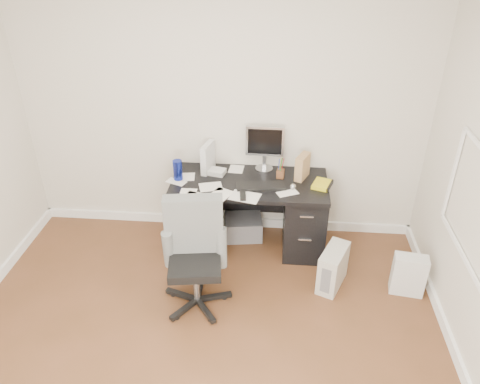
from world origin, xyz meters
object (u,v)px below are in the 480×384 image
object	(u,v)px
lcd_monitor	(265,148)
office_chair	(195,258)
keyboard	(261,186)
pc_tower	(333,268)
desk	(249,212)
wicker_basket	(192,220)

from	to	relation	value
lcd_monitor	office_chair	world-z (taller)	lcd_monitor
keyboard	pc_tower	xyz separation A→B (m)	(0.69, -0.45, -0.57)
desk	office_chair	xyz separation A→B (m)	(-0.39, -0.90, 0.10)
desk	lcd_monitor	distance (m)	0.65
lcd_monitor	wicker_basket	xyz separation A→B (m)	(-0.73, -0.17, -0.77)
office_chair	wicker_basket	bearing A→B (deg)	93.92
keyboard	wicker_basket	world-z (taller)	keyboard
office_chair	wicker_basket	xyz separation A→B (m)	(-0.21, 0.98, -0.28)
desk	wicker_basket	world-z (taller)	desk
wicker_basket	desk	bearing A→B (deg)	-8.06
keyboard	desk	bearing A→B (deg)	131.13
lcd_monitor	wicker_basket	size ratio (longest dim) A/B	1.11
keyboard	pc_tower	world-z (taller)	keyboard
keyboard	wicker_basket	distance (m)	0.92
office_chair	pc_tower	bearing A→B (deg)	8.08
desk	lcd_monitor	size ratio (longest dim) A/B	3.17
lcd_monitor	office_chair	xyz separation A→B (m)	(-0.52, -1.16, -0.49)
wicker_basket	keyboard	bearing A→B (deg)	-14.60
office_chair	wicker_basket	distance (m)	1.04
keyboard	wicker_basket	bearing A→B (deg)	158.10
desk	office_chair	distance (m)	0.98
desk	keyboard	bearing A→B (deg)	-41.58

